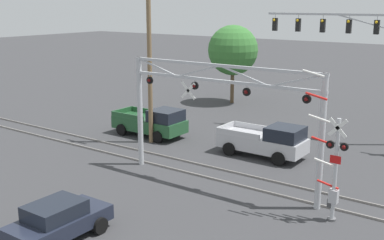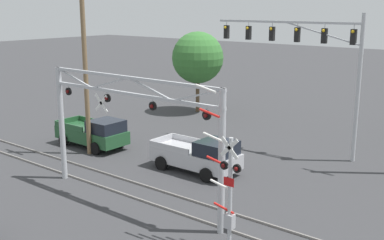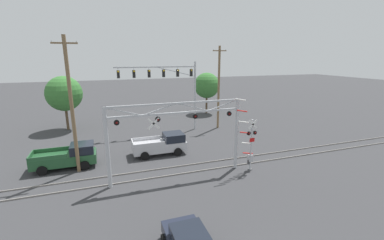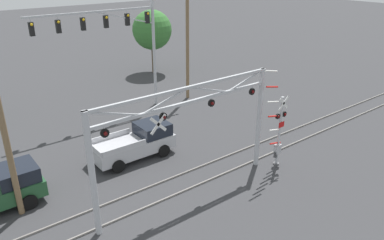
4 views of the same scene
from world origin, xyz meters
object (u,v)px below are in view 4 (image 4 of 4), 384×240
object	(u,v)px
crossing_signal_mast	(278,132)
pickup_truck_lead	(137,142)
crossing_gantry	(188,127)
traffic_signal_span	(123,35)
background_tree_beyond_span	(152,30)
utility_pole_right	(187,37)

from	to	relation	value
crossing_signal_mast	pickup_truck_lead	world-z (taller)	crossing_signal_mast
pickup_truck_lead	crossing_gantry	bearing A→B (deg)	-89.49
crossing_gantry	crossing_signal_mast	size ratio (longest dim) A/B	1.70
crossing_gantry	crossing_signal_mast	distance (m)	6.14
crossing_gantry	pickup_truck_lead	bearing A→B (deg)	90.51
traffic_signal_span	pickup_truck_lead	size ratio (longest dim) A/B	1.93
crossing_signal_mast	background_tree_beyond_span	size ratio (longest dim) A/B	0.92
crossing_gantry	utility_pole_right	distance (m)	14.90
utility_pole_right	background_tree_beyond_span	xyz separation A→B (m)	(1.97, 8.74, -0.81)
pickup_truck_lead	utility_pole_right	xyz separation A→B (m)	(8.94, 6.68, 4.39)
utility_pole_right	background_tree_beyond_span	size ratio (longest dim) A/B	1.58
pickup_truck_lead	utility_pole_right	bearing A→B (deg)	36.79
traffic_signal_span	utility_pole_right	world-z (taller)	utility_pole_right
crossing_signal_mast	background_tree_beyond_span	xyz separation A→B (m)	(5.00, 21.39, 2.34)
background_tree_beyond_span	traffic_signal_span	bearing A→B (deg)	-132.79
crossing_gantry	background_tree_beyond_span	world-z (taller)	background_tree_beyond_span
traffic_signal_span	utility_pole_right	bearing A→B (deg)	-4.11
crossing_gantry	traffic_signal_span	size ratio (longest dim) A/B	1.07
crossing_gantry	pickup_truck_lead	distance (m)	5.93
crossing_gantry	utility_pole_right	size ratio (longest dim) A/B	1.00
crossing_gantry	utility_pole_right	xyz separation A→B (m)	(8.89, 11.87, 1.51)
traffic_signal_span	background_tree_beyond_span	distance (m)	11.46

